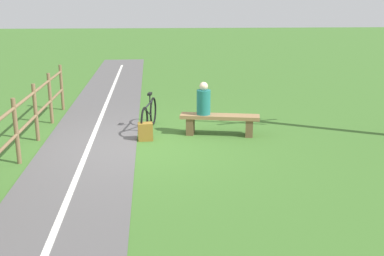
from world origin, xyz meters
name	(u,v)px	position (x,y,z in m)	size (l,w,h in m)	color
ground_plane	(140,145)	(0.00, 0.00, 0.00)	(80.00, 80.00, 0.00)	#3D6B28
paved_path	(49,246)	(0.94, 4.00, 0.01)	(1.93, 36.00, 0.02)	#565454
path_centre_line	(49,245)	(0.94, 4.00, 0.02)	(0.10, 32.00, 0.00)	silver
bench	(220,121)	(-1.75, -0.63, 0.32)	(1.78, 0.69, 0.46)	#937047
person_seated	(204,100)	(-1.39, -0.70, 0.77)	(0.35, 0.35, 0.72)	#1E6B66
bicycle	(149,115)	(-0.18, -1.11, 0.35)	(0.33, 1.66, 0.85)	black
backpack	(145,132)	(-0.11, -0.34, 0.19)	(0.33, 0.28, 0.38)	olive
fence_roadside	(3,138)	(2.15, 1.67, 0.71)	(0.20, 10.08, 1.22)	brown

